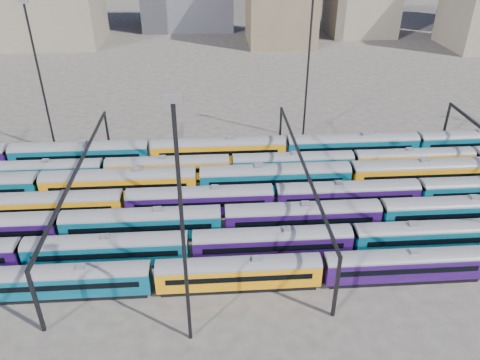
{
  "coord_description": "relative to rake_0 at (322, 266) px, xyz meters",
  "views": [
    {
      "loc": [
        -2.28,
        -55.03,
        37.36
      ],
      "look_at": [
        1.78,
        4.13,
        3.0
      ],
      "focal_mm": 35.0,
      "sensor_mm": 36.0,
      "label": 1
    }
  ],
  "objects": [
    {
      "name": "rake_4",
      "position": [
        -14.18,
        20.0,
        0.52
      ],
      "size": [
        136.61,
        3.33,
        5.62
      ],
      "color": "black",
      "rests_on": "ground"
    },
    {
      "name": "mast_1",
      "position": [
        -39.8,
        37.0,
        11.53
      ],
      "size": [
        1.4,
        0.5,
        25.6
      ],
      "color": "black",
      "rests_on": "ground"
    },
    {
      "name": "gantry_2",
      "position": [
        0.2,
        15.0,
        4.35
      ],
      "size": [
        0.35,
        40.35,
        8.03
      ],
      "color": "black",
      "rests_on": "ground"
    },
    {
      "name": "mast_2",
      "position": [
        -14.8,
        -7.0,
        11.53
      ],
      "size": [
        1.4,
        0.5,
        25.6
      ],
      "color": "black",
      "rests_on": "ground"
    },
    {
      "name": "rake_0",
      "position": [
        0.0,
        0.0,
        0.0
      ],
      "size": [
        113.25,
        2.76,
        4.64
      ],
      "color": "black",
      "rests_on": "ground"
    },
    {
      "name": "ground",
      "position": [
        -9.8,
        15.0,
        -2.44
      ],
      "size": [
        500.0,
        500.0,
        0.0
      ],
      "primitive_type": "plane",
      "color": "#3B3632",
      "rests_on": "ground"
    },
    {
      "name": "rake_5",
      "position": [
        -18.95,
        25.0,
        0.1
      ],
      "size": [
        137.67,
        2.88,
        4.84
      ],
      "color": "black",
      "rests_on": "ground"
    },
    {
      "name": "rake_6",
      "position": [
        -10.85,
        30.0,
        0.49
      ],
      "size": [
        157.92,
        3.3,
        5.57
      ],
      "color": "black",
      "rests_on": "ground"
    },
    {
      "name": "rake_3",
      "position": [
        -13.87,
        15.0,
        0.24
      ],
      "size": [
        103.17,
        3.02,
        5.09
      ],
      "color": "black",
      "rests_on": "ground"
    },
    {
      "name": "rake_2",
      "position": [
        -31.76,
        10.0,
        0.25
      ],
      "size": [
        124.66,
        3.04,
        5.12
      ],
      "color": "black",
      "rests_on": "ground"
    },
    {
      "name": "gantry_1",
      "position": [
        -29.8,
        15.0,
        4.35
      ],
      "size": [
        0.35,
        40.35,
        8.03
      ],
      "color": "black",
      "rests_on": "ground"
    },
    {
      "name": "mast_3",
      "position": [
        5.2,
        39.0,
        11.53
      ],
      "size": [
        1.4,
        0.5,
        25.6
      ],
      "color": "black",
      "rests_on": "ground"
    },
    {
      "name": "rake_1",
      "position": [
        4.85,
        5.0,
        0.11
      ],
      "size": [
        118.38,
        2.89,
        4.86
      ],
      "color": "black",
      "rests_on": "ground"
    }
  ]
}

